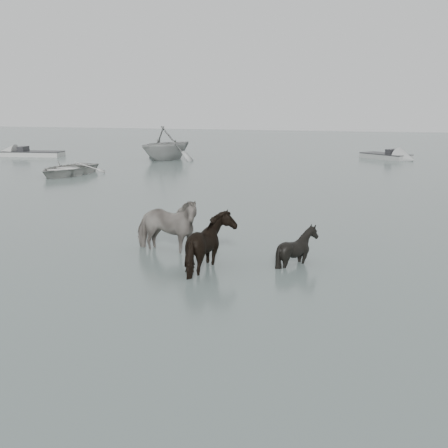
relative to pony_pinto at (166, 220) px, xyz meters
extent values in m
plane|color=#4E5D57|center=(0.55, -0.60, -0.90)|extent=(140.00, 140.00, 0.00)
imported|color=black|center=(0.00, 0.00, 0.00)|extent=(2.25, 1.27, 1.80)
imported|color=black|center=(1.71, -1.21, -0.06)|extent=(1.94, 2.08, 1.68)
imported|color=black|center=(3.66, -0.11, -0.24)|extent=(1.43, 1.33, 1.33)
imported|color=beige|center=(-11.81, 14.22, -0.43)|extent=(3.55, 4.73, 0.93)
imported|color=#9EA09E|center=(-9.54, 23.85, 0.37)|extent=(5.65, 6.02, 2.55)
camera|label=1|loc=(5.73, -14.05, 3.18)|focal=45.00mm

